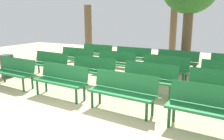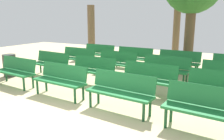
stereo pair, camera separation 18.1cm
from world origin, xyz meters
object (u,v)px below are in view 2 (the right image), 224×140
bench_r1_c1 (92,68)px  bench_r3_c2 (178,61)px  bench_r3_c0 (98,53)px  trash_bin (10,65)px  bench_r1_c0 (51,62)px  bench_r2_c2 (165,67)px  bench_r3_c1 (134,56)px  bench_r0_c2 (121,90)px  bench_r0_c3 (208,107)px  bench_r2_c1 (116,61)px  bench_r0_c0 (16,70)px  tree_1 (91,31)px  bench_r2_c0 (77,57)px  bench_r1_c3 (221,87)px  bench_r1_c2 (148,77)px  bench_r0_c1 (61,78)px

bench_r1_c1 → bench_r3_c2: size_ratio=1.00×
bench_r3_c0 → trash_bin: (-1.47, -3.71, -0.10)m
bench_r3_c2 → bench_r1_c0: bearing=-143.5°
bench_r2_c2 → bench_r3_c1: bearing=144.7°
bench_r0_c2 → bench_r0_c3: same height
bench_r2_c1 → bench_r3_c2: (2.01, 1.31, 0.00)m
bench_r0_c3 → bench_r0_c0: bearing=-179.9°
bench_r0_c2 → tree_1: tree_1 is taller
bench_r2_c2 → bench_r3_c0: size_ratio=1.01×
bench_r2_c0 → bench_r3_c1: size_ratio=1.00×
bench_r2_c1 → bench_r3_c0: bearing=143.8°
bench_r1_c3 → bench_r2_c1: size_ratio=1.00×
bench_r1_c2 → bench_r2_c0: same height
bench_r1_c3 → bench_r1_c0: bearing=-179.1°
tree_1 → bench_r0_c2: bearing=-51.3°
bench_r2_c1 → tree_1: bearing=140.0°
bench_r0_c0 → bench_r2_c1: (2.10, 2.80, 0.00)m
bench_r0_c3 → bench_r3_c0: 7.19m
bench_r1_c1 → bench_r2_c2: same height
bench_r0_c3 → trash_bin: 6.95m
bench_r0_c3 → bench_r3_c2: bearing=113.4°
bench_r1_c0 → bench_r2_c1: 2.42m
bench_r1_c2 → bench_r3_c2: same height
bench_r2_c2 → bench_r0_c0: bearing=-141.5°
bench_r1_c2 → bench_r3_c0: size_ratio=1.01×
bench_r0_c1 → tree_1: 7.21m
bench_r0_c3 → bench_r3_c2: 4.76m
bench_r0_c1 → bench_r2_c2: same height
bench_r0_c0 → bench_r0_c3: same height
tree_1 → bench_r1_c2: bearing=-43.5°
bench_r3_c0 → bench_r3_c1: bearing=-2.6°
bench_r0_c0 → bench_r3_c2: same height
bench_r0_c1 → bench_r1_c3: size_ratio=1.00×
bench_r2_c2 → tree_1: tree_1 is taller
bench_r3_c1 → tree_1: (-3.55, 2.05, 0.90)m
bench_r2_c0 → bench_r1_c0: bearing=-91.9°
bench_r3_c1 → tree_1: tree_1 is taller
bench_r0_c3 → bench_r3_c1: bearing=131.3°
bench_r0_c1 → bench_r3_c1: same height
bench_r3_c1 → bench_r0_c3: bearing=-50.1°
bench_r0_c2 → tree_1: 8.32m
bench_r3_c2 → bench_r0_c3: bearing=-67.4°
bench_r1_c2 → bench_r1_c1: bearing=179.6°
bench_r2_c0 → tree_1: tree_1 is taller
bench_r1_c2 → bench_r2_c1: (-1.87, 1.61, 0.00)m
bench_r1_c0 → trash_bin: size_ratio=2.02×
bench_r0_c1 → trash_bin: 3.23m
bench_r2_c2 → trash_bin: bearing=-154.0°
bench_r3_c2 → bench_r2_c1: bearing=-143.9°
bench_r0_c3 → bench_r2_c2: size_ratio=1.00×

